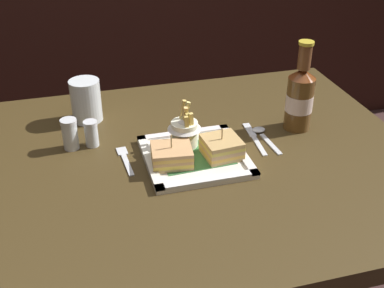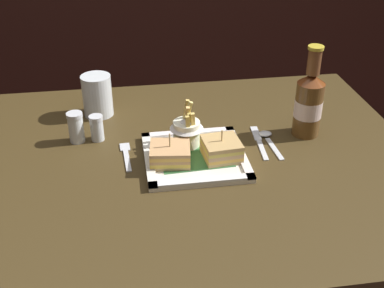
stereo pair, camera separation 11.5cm
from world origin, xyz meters
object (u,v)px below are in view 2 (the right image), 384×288
object	(u,v)px
sandwich_half_right	(221,149)
spoon	(268,138)
pepper_shaker	(97,129)
dining_table	(189,198)
beer_bottle	(309,102)
square_plate	(195,157)
fork	(126,155)
fries_cup	(185,129)
water_glass	(97,97)
sandwich_half_left	(170,154)
salt_shaker	(76,129)
knife	(259,141)

from	to	relation	value
sandwich_half_right	spoon	size ratio (longest dim) A/B	0.67
sandwich_half_right	pepper_shaker	size ratio (longest dim) A/B	1.36
dining_table	beer_bottle	xyz separation A→B (m)	(0.31, 0.07, 0.21)
pepper_shaker	square_plate	bearing A→B (deg)	-29.55
fork	spoon	distance (m)	0.36
fries_cup	water_glass	world-z (taller)	fries_cup
dining_table	sandwich_half_left	world-z (taller)	sandwich_half_left
sandwich_half_right	spoon	world-z (taller)	sandwich_half_right
salt_shaker	pepper_shaker	world-z (taller)	salt_shaker
sandwich_half_right	beer_bottle	world-z (taller)	beer_bottle
fries_cup	water_glass	xyz separation A→B (m)	(-0.21, 0.22, -0.00)
square_plate	fork	bearing A→B (deg)	165.26
salt_shaker	knife	bearing A→B (deg)	-8.98
square_plate	knife	xyz separation A→B (m)	(0.17, 0.06, -0.01)
water_glass	spoon	world-z (taller)	water_glass
water_glass	spoon	distance (m)	0.47
water_glass	sandwich_half_left	bearing A→B (deg)	-60.03
salt_shaker	spoon	bearing A→B (deg)	-7.70
fork	spoon	xyz separation A→B (m)	(0.36, 0.02, 0.00)
dining_table	salt_shaker	distance (m)	0.33
sandwich_half_left	beer_bottle	world-z (taller)	beer_bottle
water_glass	fries_cup	bearing A→B (deg)	-46.15
sandwich_half_left	sandwich_half_right	distance (m)	0.12
fries_cup	fork	xyz separation A→B (m)	(-0.14, -0.01, -0.05)
square_plate	water_glass	distance (m)	0.36
square_plate	sandwich_half_right	world-z (taller)	sandwich_half_right
dining_table	spoon	size ratio (longest dim) A/B	8.17
fries_cup	salt_shaker	xyz separation A→B (m)	(-0.26, 0.08, -0.02)
dining_table	water_glass	distance (m)	0.38
sandwich_half_right	spoon	xyz separation A→B (m)	(0.14, 0.08, -0.03)
square_plate	salt_shaker	bearing A→B (deg)	155.12
fork	square_plate	bearing A→B (deg)	-14.74
water_glass	dining_table	bearing A→B (deg)	-50.69
pepper_shaker	beer_bottle	bearing A→B (deg)	-5.33
sandwich_half_right	salt_shaker	xyz separation A→B (m)	(-0.34, 0.15, 0.00)
water_glass	square_plate	bearing A→B (deg)	-50.13
knife	salt_shaker	size ratio (longest dim) A/B	2.10
beer_bottle	fork	bearing A→B (deg)	-175.32
square_plate	beer_bottle	world-z (taller)	beer_bottle
dining_table	fries_cup	xyz separation A→B (m)	(-0.00, 0.04, 0.17)
dining_table	water_glass	xyz separation A→B (m)	(-0.21, 0.26, 0.17)
sandwich_half_right	knife	size ratio (longest dim) A/B	0.55
pepper_shaker	sandwich_half_right	bearing A→B (deg)	-26.96
sandwich_half_left	knife	bearing A→B (deg)	17.87
spoon	pepper_shaker	size ratio (longest dim) A/B	2.03
sandwich_half_right	spoon	distance (m)	0.16
square_plate	fork	world-z (taller)	square_plate
beer_bottle	sandwich_half_left	bearing A→B (deg)	-164.94
fries_cup	salt_shaker	bearing A→B (deg)	163.63
beer_bottle	salt_shaker	size ratio (longest dim) A/B	3.00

